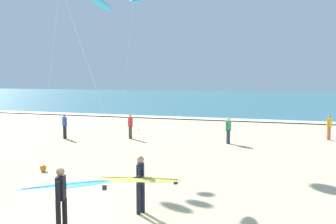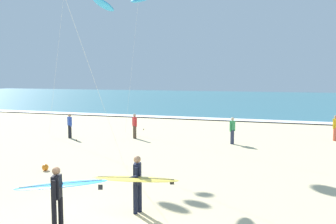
{
  "view_description": "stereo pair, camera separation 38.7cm",
  "coord_description": "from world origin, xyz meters",
  "px_view_note": "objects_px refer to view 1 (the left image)",
  "views": [
    {
      "loc": [
        4.65,
        -7.59,
        4.02
      ],
      "look_at": [
        0.59,
        5.45,
        2.66
      ],
      "focal_mm": 39.04,
      "sensor_mm": 36.0,
      "label": 1
    },
    {
      "loc": [
        5.01,
        -7.47,
        4.02
      ],
      "look_at": [
        0.59,
        5.45,
        2.66
      ],
      "focal_mm": 39.04,
      "sensor_mm": 36.0,
      "label": 2
    }
  ],
  "objects_px": {
    "surfer_trailing": "(140,180)",
    "bystander_green_top": "(228,130)",
    "surfer_lead": "(63,191)",
    "bystander_red_top": "(130,126)",
    "bystander_blue_top": "(65,126)",
    "beach_ball": "(43,168)",
    "bystander_yellow_top": "(329,127)"
  },
  "relations": [
    {
      "from": "surfer_trailing",
      "to": "bystander_green_top",
      "type": "height_order",
      "value": "surfer_trailing"
    },
    {
      "from": "bystander_red_top",
      "to": "bystander_green_top",
      "type": "relative_size",
      "value": 1.0
    },
    {
      "from": "bystander_red_top",
      "to": "surfer_trailing",
      "type": "bearing_deg",
      "value": -65.64
    },
    {
      "from": "surfer_trailing",
      "to": "bystander_blue_top",
      "type": "relative_size",
      "value": 1.57
    },
    {
      "from": "surfer_lead",
      "to": "beach_ball",
      "type": "height_order",
      "value": "surfer_lead"
    },
    {
      "from": "bystander_red_top",
      "to": "bystander_blue_top",
      "type": "bearing_deg",
      "value": -162.65
    },
    {
      "from": "bystander_green_top",
      "to": "beach_ball",
      "type": "relative_size",
      "value": 5.68
    },
    {
      "from": "surfer_lead",
      "to": "bystander_green_top",
      "type": "height_order",
      "value": "surfer_lead"
    },
    {
      "from": "surfer_trailing",
      "to": "bystander_yellow_top",
      "type": "distance_m",
      "value": 16.54
    },
    {
      "from": "bystander_green_top",
      "to": "surfer_lead",
      "type": "bearing_deg",
      "value": -100.16
    },
    {
      "from": "bystander_yellow_top",
      "to": "beach_ball",
      "type": "xyz_separation_m",
      "value": [
        -12.41,
        -11.8,
        -0.67
      ]
    },
    {
      "from": "surfer_lead",
      "to": "bystander_red_top",
      "type": "bearing_deg",
      "value": 105.97
    },
    {
      "from": "surfer_trailing",
      "to": "bystander_red_top",
      "type": "xyz_separation_m",
      "value": [
        -5.39,
        11.91,
        -0.24
      ]
    },
    {
      "from": "bystander_yellow_top",
      "to": "bystander_green_top",
      "type": "relative_size",
      "value": 1.0
    },
    {
      "from": "surfer_trailing",
      "to": "bystander_red_top",
      "type": "relative_size",
      "value": 1.57
    },
    {
      "from": "bystander_blue_top",
      "to": "surfer_lead",
      "type": "bearing_deg",
      "value": -57.13
    },
    {
      "from": "bystander_blue_top",
      "to": "bystander_green_top",
      "type": "xyz_separation_m",
      "value": [
        10.27,
        1.34,
        0.0
      ]
    },
    {
      "from": "surfer_lead",
      "to": "bystander_green_top",
      "type": "bearing_deg",
      "value": 79.84
    },
    {
      "from": "surfer_trailing",
      "to": "bystander_red_top",
      "type": "distance_m",
      "value": 13.08
    },
    {
      "from": "bystander_yellow_top",
      "to": "bystander_red_top",
      "type": "relative_size",
      "value": 1.0
    },
    {
      "from": "surfer_lead",
      "to": "bystander_blue_top",
      "type": "height_order",
      "value": "surfer_lead"
    },
    {
      "from": "surfer_trailing",
      "to": "bystander_green_top",
      "type": "relative_size",
      "value": 1.57
    },
    {
      "from": "surfer_lead",
      "to": "bystander_red_top",
      "type": "distance_m",
      "value": 13.94
    },
    {
      "from": "surfer_lead",
      "to": "bystander_red_top",
      "type": "height_order",
      "value": "surfer_lead"
    },
    {
      "from": "surfer_trailing",
      "to": "bystander_blue_top",
      "type": "xyz_separation_m",
      "value": [
        -9.41,
        10.66,
        -0.24
      ]
    },
    {
      "from": "bystander_blue_top",
      "to": "bystander_green_top",
      "type": "bearing_deg",
      "value": 7.42
    },
    {
      "from": "bystander_blue_top",
      "to": "bystander_yellow_top",
      "type": "relative_size",
      "value": 1.0
    },
    {
      "from": "bystander_green_top",
      "to": "beach_ball",
      "type": "bearing_deg",
      "value": -127.1
    },
    {
      "from": "surfer_lead",
      "to": "surfer_trailing",
      "type": "bearing_deg",
      "value": 43.78
    },
    {
      "from": "bystander_blue_top",
      "to": "beach_ball",
      "type": "height_order",
      "value": "bystander_blue_top"
    },
    {
      "from": "surfer_lead",
      "to": "bystander_blue_top",
      "type": "distance_m",
      "value": 14.47
    },
    {
      "from": "bystander_blue_top",
      "to": "bystander_red_top",
      "type": "relative_size",
      "value": 1.0
    }
  ]
}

